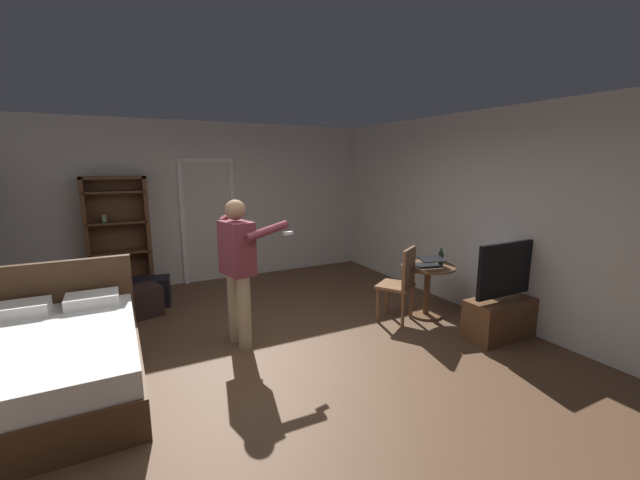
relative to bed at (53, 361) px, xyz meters
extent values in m
plane|color=brown|center=(1.98, -0.45, -0.30)|extent=(7.41, 7.41, 0.00)
cube|color=beige|center=(1.98, 2.98, 1.06)|extent=(6.20, 0.12, 2.73)
cube|color=beige|center=(5.02, -0.45, 1.06)|extent=(0.12, 6.98, 2.73)
cube|color=white|center=(1.60, 2.90, 0.72)|extent=(0.08, 0.08, 2.05)
cube|color=white|center=(2.45, 2.90, 0.72)|extent=(0.08, 0.08, 2.05)
cube|color=white|center=(2.02, 2.90, 1.79)|extent=(0.93, 0.08, 0.08)
cube|color=#4C331E|center=(0.00, -0.08, -0.13)|extent=(1.42, 2.04, 0.35)
cube|color=white|center=(0.00, -0.08, 0.16)|extent=(1.36, 1.98, 0.22)
cube|color=#4C331E|center=(0.00, 0.90, 0.21)|extent=(1.42, 0.08, 1.02)
cube|color=white|center=(-0.31, 0.64, 0.33)|extent=(0.50, 0.34, 0.12)
cube|color=white|center=(0.31, 0.64, 0.33)|extent=(0.50, 0.34, 0.12)
cube|color=brown|center=(0.20, 2.72, 0.62)|extent=(0.06, 0.32, 1.85)
cube|color=brown|center=(1.04, 2.72, 0.62)|extent=(0.06, 0.32, 1.85)
cube|color=brown|center=(0.62, 2.72, 1.53)|extent=(0.90, 0.32, 0.04)
cube|color=brown|center=(0.62, 2.87, 0.62)|extent=(0.90, 0.02, 1.85)
cube|color=brown|center=(0.62, 2.72, -0.07)|extent=(0.84, 0.32, 0.03)
cylinder|color=#9CB06F|center=(0.59, 2.72, 0.01)|extent=(0.07, 0.07, 0.12)
cube|color=brown|center=(0.62, 2.72, 0.39)|extent=(0.84, 0.32, 0.03)
cube|color=brown|center=(0.62, 2.72, 0.85)|extent=(0.84, 0.32, 0.03)
cylinder|color=#87B683|center=(0.44, 2.72, 0.92)|extent=(0.07, 0.07, 0.11)
cube|color=brown|center=(0.62, 2.72, 1.32)|extent=(0.84, 0.32, 0.03)
cube|color=brown|center=(4.66, -1.05, -0.07)|extent=(1.08, 0.40, 0.47)
cube|color=black|center=(4.66, -1.07, 0.53)|extent=(1.09, 0.05, 0.63)
cube|color=#416BB3|center=(4.66, -1.04, 0.53)|extent=(1.03, 0.01, 0.57)
cylinder|color=brown|center=(4.25, -0.14, 0.03)|extent=(0.08, 0.08, 0.67)
cylinder|color=brown|center=(4.25, -0.14, -0.29)|extent=(0.43, 0.43, 0.03)
cylinder|color=brown|center=(4.25, -0.14, 0.38)|extent=(0.71, 0.71, 0.03)
cube|color=black|center=(4.22, -0.14, 0.41)|extent=(0.36, 0.29, 0.02)
cube|color=black|center=(4.19, -0.25, 0.52)|extent=(0.36, 0.27, 0.05)
cube|color=navy|center=(4.19, -0.25, 0.52)|extent=(0.32, 0.23, 0.04)
cylinder|color=black|center=(4.39, -0.22, 0.49)|extent=(0.06, 0.06, 0.19)
cylinder|color=black|center=(4.39, -0.22, 0.61)|extent=(0.03, 0.03, 0.05)
cylinder|color=brown|center=(3.82, 0.17, -0.08)|extent=(0.04, 0.04, 0.45)
cylinder|color=brown|center=(3.53, -0.01, -0.08)|extent=(0.04, 0.04, 0.45)
cylinder|color=brown|center=(4.00, -0.11, -0.08)|extent=(0.04, 0.04, 0.45)
cylinder|color=brown|center=(3.71, -0.30, -0.08)|extent=(0.04, 0.04, 0.45)
cube|color=brown|center=(3.77, -0.06, 0.17)|extent=(0.58, 0.58, 0.04)
cube|color=brown|center=(3.86, -0.21, 0.44)|extent=(0.38, 0.26, 0.50)
cylinder|color=tan|center=(1.74, 0.31, 0.11)|extent=(0.15, 0.15, 0.83)
cylinder|color=tan|center=(1.78, 0.08, 0.11)|extent=(0.15, 0.15, 0.83)
cube|color=brown|center=(1.76, 0.19, 0.82)|extent=(0.34, 0.45, 0.59)
sphere|color=#936B4C|center=(1.76, 0.19, 1.24)|extent=(0.23, 0.23, 0.23)
cylinder|color=brown|center=(1.80, 0.44, 0.93)|extent=(0.34, 0.16, 0.48)
cylinder|color=brown|center=(2.06, 0.02, 1.02)|extent=(0.52, 0.20, 0.19)
cube|color=white|center=(2.31, 0.05, 0.97)|extent=(0.12, 0.06, 0.04)
cube|color=black|center=(0.91, 2.01, -0.10)|extent=(0.68, 0.46, 0.41)
cube|color=black|center=(0.80, 1.62, -0.09)|extent=(0.58, 0.49, 0.42)
camera|label=1|loc=(0.62, -3.99, 1.74)|focal=22.15mm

